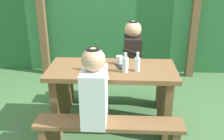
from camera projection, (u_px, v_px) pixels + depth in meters
The scene contains 14 objects.
ground_plane at pixel (112, 128), 3.15m from camera, with size 12.00×12.00×0.00m, color #426C3F.
hedge_backdrop at pixel (118, 14), 4.79m from camera, with size 6.40×0.73×1.95m, color #2A6736.
pergola_post_left at pixel (41, 13), 4.33m from camera, with size 0.12×0.12×2.14m, color brown.
pergola_post_right at pixel (196, 14), 4.21m from camera, with size 0.12×0.12×2.14m, color brown.
picnic_table at pixel (112, 89), 2.95m from camera, with size 1.40×0.64×0.77m.
bench_near at pixel (109, 133), 2.50m from camera, with size 1.40×0.24×0.46m.
bench_far at pixel (114, 83), 3.55m from camera, with size 1.40×0.24×0.46m.
person_white_shirt at pixel (94, 89), 2.34m from camera, with size 0.25×0.35×0.72m.
person_black_coat at pixel (132, 51), 3.37m from camera, with size 0.25×0.35×0.72m.
drinking_glass at pixel (119, 60), 2.95m from camera, with size 0.08×0.08×0.10m, color silver.
bottle_left at pixel (137, 64), 2.75m from camera, with size 0.06×0.06×0.21m.
bottle_right at pixel (125, 64), 2.72m from camera, with size 0.07×0.07×0.21m.
bottle_center at pixel (94, 63), 2.74m from camera, with size 0.06×0.06×0.23m.
cell_phone at pixel (120, 66), 2.89m from camera, with size 0.07×0.14×0.01m, color black.
Camera 1 is at (0.14, -2.65, 1.83)m, focal length 42.10 mm.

